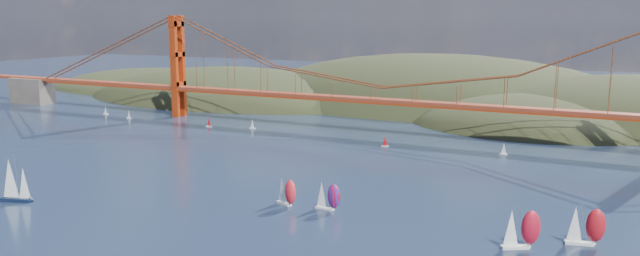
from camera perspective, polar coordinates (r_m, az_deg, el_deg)
The scene contains 13 objects.
headlands at distance 378.59m, azimuth 17.49°, elevation -0.49°, with size 725.00×225.00×96.00m.
bridge at distance 290.11m, azimuth 5.56°, elevation 5.73°, with size 552.00×12.00×55.00m.
sloop_navy at distance 206.49m, azimuth -26.18°, elevation -4.35°, with size 9.75×6.87×14.38m.
racer_0 at distance 182.39m, azimuth -3.15°, elevation -5.77°, with size 8.22×5.67×9.21m.
racer_1 at distance 156.45m, azimuth 17.86°, elevation -8.74°, with size 9.30×7.28×10.56m.
racer_2 at distance 164.25m, azimuth 23.05°, elevation -8.20°, with size 9.29×5.08×10.41m.
racer_rwb at distance 177.95m, azimuth 0.68°, elevation -6.20°, with size 7.89×3.41×8.96m.
distant_boat_0 at distance 371.50m, azimuth -19.01°, elevation 1.55°, with size 3.00×2.00×4.70m.
distant_boat_1 at distance 352.20m, azimuth -17.07°, elevation 1.22°, with size 3.00×2.00×4.70m.
distant_boat_2 at distance 316.41m, azimuth -10.12°, elevation 0.54°, with size 3.00×2.00×4.70m.
distant_boat_3 at distance 307.82m, azimuth -6.21°, elevation 0.37°, with size 3.00×2.00×4.70m.
distant_boat_8 at distance 259.01m, azimuth 16.46°, elevation -1.84°, with size 3.00×2.00×4.70m.
distant_boat_9 at distance 265.45m, azimuth 5.96°, elevation -1.19°, with size 3.00×2.00×4.70m.
Camera 1 is at (102.21, -89.95, 54.30)m, focal length 35.00 mm.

